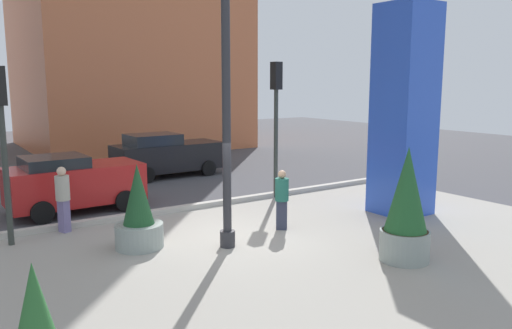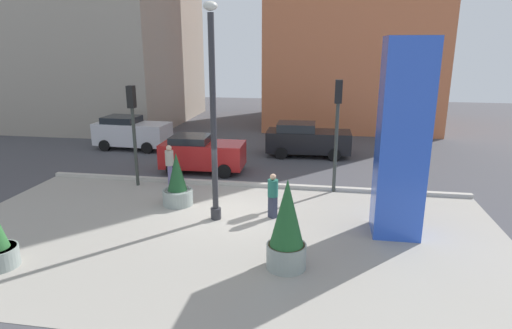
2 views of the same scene
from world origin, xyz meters
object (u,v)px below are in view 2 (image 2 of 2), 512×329
object	(u,v)px
art_pillar_blue	(402,140)
traffic_light_far_side	(133,119)
car_curb_west	(132,132)
pedestrian_crossing	(273,194)
car_passing_lane	(202,153)
potted_plant_near_right	(287,228)
traffic_light_corner	(337,118)
potted_plant_mid_plaza	(177,185)
pedestrian_on_sidewalk	(170,163)
lamp_post	(213,120)
car_curb_east	(307,140)

from	to	relation	value
art_pillar_blue	traffic_light_far_side	bearing A→B (deg)	162.69
car_curb_west	pedestrian_crossing	distance (m)	12.98
art_pillar_blue	car_curb_west	bearing A→B (deg)	144.50
traffic_light_far_side	car_passing_lane	bearing A→B (deg)	49.65
art_pillar_blue	potted_plant_near_right	size ratio (longest dim) A/B	2.41
traffic_light_corner	potted_plant_near_right	bearing A→B (deg)	-101.33
potted_plant_mid_plaza	pedestrian_on_sidewalk	bearing A→B (deg)	116.53
traffic_light_far_side	pedestrian_crossing	world-z (taller)	traffic_light_far_side
traffic_light_corner	car_curb_west	distance (m)	13.05
potted_plant_mid_plaza	car_curb_west	world-z (taller)	potted_plant_mid_plaza
lamp_post	art_pillar_blue	size ratio (longest dim) A/B	1.17
art_pillar_blue	car_curb_west	world-z (taller)	art_pillar_blue
potted_plant_mid_plaza	pedestrian_crossing	xyz separation A→B (m)	(3.69, -0.68, 0.09)
lamp_post	traffic_light_far_side	distance (m)	5.26
art_pillar_blue	pedestrian_on_sidewalk	size ratio (longest dim) A/B	3.51
traffic_light_corner	car_passing_lane	size ratio (longest dim) A/B	1.16
art_pillar_blue	car_curb_west	xyz separation A→B (m)	(-13.38, 9.55, -2.10)
potted_plant_near_right	traffic_light_corner	world-z (taller)	traffic_light_corner
traffic_light_corner	car_curb_east	size ratio (longest dim) A/B	1.01
car_curb_east	car_passing_lane	size ratio (longest dim) A/B	1.15
art_pillar_blue	pedestrian_on_sidewalk	distance (m)	9.76
car_curb_east	car_passing_lane	distance (m)	6.08
potted_plant_mid_plaza	traffic_light_corner	xyz separation A→B (m)	(5.81, 2.51, 2.27)
car_curb_west	pedestrian_on_sidewalk	xyz separation A→B (m)	(4.54, -5.99, 0.02)
potted_plant_mid_plaza	traffic_light_corner	world-z (taller)	traffic_light_corner
potted_plant_near_right	pedestrian_on_sidewalk	size ratio (longest dim) A/B	1.45
car_curb_west	potted_plant_mid_plaza	bearing A→B (deg)	-55.59
pedestrian_on_sidewalk	potted_plant_mid_plaza	bearing A→B (deg)	-63.47
traffic_light_corner	pedestrian_crossing	bearing A→B (deg)	-123.72
pedestrian_crossing	traffic_light_corner	bearing A→B (deg)	56.28
traffic_light_corner	lamp_post	bearing A→B (deg)	-138.27
car_curb_east	potted_plant_mid_plaza	bearing A→B (deg)	-118.00
car_curb_east	potted_plant_near_right	bearing A→B (deg)	-89.51
pedestrian_on_sidewalk	pedestrian_crossing	distance (m)	5.69
car_curb_east	lamp_post	bearing A→B (deg)	-105.68
traffic_light_far_side	potted_plant_mid_plaza	bearing A→B (deg)	-37.82
car_curb_west	pedestrian_on_sidewalk	size ratio (longest dim) A/B	2.48
car_curb_east	pedestrian_crossing	xyz separation A→B (m)	(-0.70, -8.93, -0.02)
art_pillar_blue	pedestrian_crossing	size ratio (longest dim) A/B	3.80
car_passing_lane	pedestrian_crossing	bearing A→B (deg)	-51.76
art_pillar_blue	traffic_light_corner	xyz separation A→B (m)	(-1.88, 3.75, 0.02)
art_pillar_blue	car_curb_east	size ratio (longest dim) A/B	1.35
car_passing_lane	pedestrian_crossing	xyz separation A→B (m)	(4.04, -5.13, -0.00)
car_curb_west	pedestrian_crossing	world-z (taller)	car_curb_west
art_pillar_blue	pedestrian_crossing	world-z (taller)	art_pillar_blue
car_curb_west	car_passing_lane	size ratio (longest dim) A/B	1.10
car_passing_lane	traffic_light_far_side	bearing A→B (deg)	-130.35
art_pillar_blue	car_curb_west	size ratio (longest dim) A/B	1.42
potted_plant_near_right	car_passing_lane	xyz separation A→B (m)	(-4.85, 8.52, -0.28)
potted_plant_mid_plaza	car_passing_lane	xyz separation A→B (m)	(-0.35, 4.45, 0.09)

